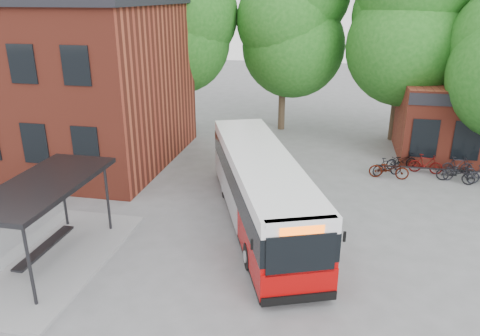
% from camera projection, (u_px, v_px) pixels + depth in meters
% --- Properties ---
extents(ground, '(100.00, 100.00, 0.00)m').
position_uv_depth(ground, '(191.00, 260.00, 15.88)').
color(ground, slate).
extents(station_building, '(18.40, 10.40, 8.50)m').
position_uv_depth(station_building, '(6.00, 78.00, 25.11)').
color(station_building, maroon).
rests_on(station_building, ground).
extents(bus_shelter, '(3.60, 7.00, 2.90)m').
position_uv_depth(bus_shelter, '(49.00, 223.00, 15.30)').
color(bus_shelter, '#28282B').
rests_on(bus_shelter, ground).
extents(bike_rail, '(5.20, 0.10, 0.38)m').
position_uv_depth(bike_rail, '(430.00, 172.00, 23.23)').
color(bike_rail, '#28282B').
rests_on(bike_rail, ground).
extents(tree_0, '(7.92, 7.92, 11.00)m').
position_uv_depth(tree_0, '(172.00, 44.00, 29.77)').
color(tree_0, '#1B5717').
rests_on(tree_0, ground).
extents(tree_1, '(7.92, 7.92, 10.40)m').
position_uv_depth(tree_1, '(284.00, 49.00, 29.47)').
color(tree_1, '#1B5717').
rests_on(tree_1, ground).
extents(tree_2, '(7.92, 7.92, 11.00)m').
position_uv_depth(tree_2, '(402.00, 49.00, 27.12)').
color(tree_2, '#1B5717').
rests_on(tree_2, ground).
extents(city_bus, '(6.13, 11.13, 2.80)m').
position_uv_depth(city_bus, '(261.00, 190.00, 17.98)').
color(city_bus, '#A00606').
rests_on(city_bus, ground).
extents(bicycle_0, '(1.91, 0.77, 0.99)m').
position_uv_depth(bicycle_0, '(389.00, 169.00, 22.74)').
color(bicycle_0, '#3B1005').
rests_on(bicycle_0, ground).
extents(bicycle_1, '(1.62, 1.06, 0.95)m').
position_uv_depth(bicycle_1, '(387.00, 167.00, 23.08)').
color(bicycle_1, black).
rests_on(bicycle_1, ground).
extents(bicycle_2, '(1.76, 1.19, 0.87)m').
position_uv_depth(bicycle_2, '(401.00, 160.00, 24.03)').
color(bicycle_2, black).
rests_on(bicycle_2, ground).
extents(bicycle_3, '(1.69, 0.70, 0.98)m').
position_uv_depth(bicycle_3, '(426.00, 164.00, 23.40)').
color(bicycle_3, '#4C0A08').
rests_on(bicycle_3, ground).
extents(bicycle_4, '(1.85, 1.15, 0.92)m').
position_uv_depth(bicycle_4, '(456.00, 174.00, 22.23)').
color(bicycle_4, black).
rests_on(bicycle_4, ground).
extents(bicycle_5, '(1.53, 0.60, 0.90)m').
position_uv_depth(bicycle_5, '(457.00, 165.00, 23.35)').
color(bicycle_5, black).
rests_on(bicycle_5, ground).
extents(bicycle_6, '(1.81, 1.21, 0.90)m').
position_uv_depth(bicycle_6, '(459.00, 171.00, 22.60)').
color(bicycle_6, '#23242B').
rests_on(bicycle_6, ground).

